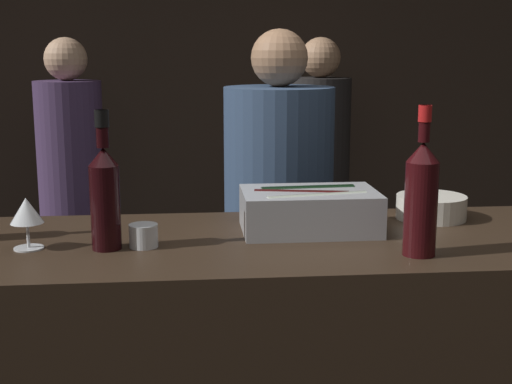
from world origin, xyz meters
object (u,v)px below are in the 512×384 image
at_px(person_in_hoodie, 278,228).
at_px(bowl_white, 431,206).
at_px(red_wine_bottle_tall, 421,195).
at_px(red_wine_bottle_black_foil, 105,193).
at_px(person_blond_tee, 72,183).
at_px(person_grey_polo, 319,174).
at_px(wine_glass, 27,213).
at_px(candle_votive, 143,236).
at_px(ice_bin_with_bottles, 309,208).

bearing_deg(person_in_hoodie, bowl_white, 169.88).
distance_m(bowl_white, red_wine_bottle_tall, 0.41).
distance_m(red_wine_bottle_black_foil, person_blond_tee, 1.92).
bearing_deg(person_grey_polo, wine_glass, -31.26).
height_order(bowl_white, person_in_hoodie, person_in_hoodie).
distance_m(red_wine_bottle_tall, person_in_hoodie, 1.08).
height_order(wine_glass, person_blond_tee, person_blond_tee).
height_order(bowl_white, candle_votive, bowl_white).
bearing_deg(person_blond_tee, person_grey_polo, -100.16).
relative_size(person_in_hoodie, person_grey_polo, 1.01).
relative_size(person_in_hoodie, person_blond_tee, 1.01).
bearing_deg(bowl_white, person_blond_tee, 128.61).
height_order(red_wine_bottle_black_foil, person_in_hoodie, person_in_hoodie).
height_order(bowl_white, person_blond_tee, person_blond_tee).
bearing_deg(person_blond_tee, wine_glass, 169.76).
relative_size(candle_votive, red_wine_bottle_tall, 0.20).
bearing_deg(red_wine_bottle_black_foil, wine_glass, 174.77).
bearing_deg(person_in_hoodie, wine_glass, 99.41).
bearing_deg(red_wine_bottle_black_foil, ice_bin_with_bottles, 13.58).
relative_size(bowl_white, person_in_hoodie, 0.12).
bearing_deg(ice_bin_with_bottles, person_in_hoodie, 89.10).
height_order(red_wine_bottle_tall, red_wine_bottle_black_foil, red_wine_bottle_tall).
bearing_deg(person_in_hoodie, red_wine_bottle_black_foil, 108.28).
bearing_deg(red_wine_bottle_black_foil, candle_votive, 5.31).
bearing_deg(person_blond_tee, candle_votive, 178.29).
bearing_deg(ice_bin_with_bottles, person_blond_tee, 117.85).
xyz_separation_m(red_wine_bottle_tall, person_in_hoodie, (-0.21, 1.01, -0.33)).
bearing_deg(ice_bin_with_bottles, bowl_white, 15.80).
relative_size(ice_bin_with_bottles, red_wine_bottle_black_foil, 1.06).
height_order(ice_bin_with_bottles, red_wine_bottle_tall, red_wine_bottle_tall).
height_order(person_blond_tee, person_grey_polo, person_grey_polo).
bearing_deg(red_wine_bottle_tall, candle_votive, 168.58).
relative_size(candle_votive, person_blond_tee, 0.04).
xyz_separation_m(ice_bin_with_bottles, bowl_white, (0.38, 0.11, -0.03)).
distance_m(bowl_white, person_grey_polo, 1.76).
xyz_separation_m(wine_glass, person_grey_polo, (1.10, 1.97, -0.27)).
xyz_separation_m(bowl_white, person_in_hoodie, (-0.37, 0.64, -0.22)).
distance_m(ice_bin_with_bottles, bowl_white, 0.40).
distance_m(ice_bin_with_bottles, red_wine_bottle_tall, 0.35).
distance_m(wine_glass, person_in_hoodie, 1.17).
height_order(red_wine_bottle_tall, person_blond_tee, person_blond_tee).
distance_m(red_wine_bottle_tall, person_grey_polo, 2.14).
bearing_deg(person_in_hoodie, person_grey_polo, -57.94).
bearing_deg(person_grey_polo, red_wine_bottle_black_foil, -26.56).
xyz_separation_m(person_in_hoodie, person_blond_tee, (-0.92, 0.98, 0.01)).
height_order(candle_votive, person_grey_polo, person_grey_polo).
bearing_deg(red_wine_bottle_black_foil, person_grey_polo, 65.53).
bearing_deg(ice_bin_with_bottles, candle_votive, -164.79).
distance_m(ice_bin_with_bottles, person_grey_polo, 1.91).
distance_m(bowl_white, red_wine_bottle_black_foil, 0.95).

